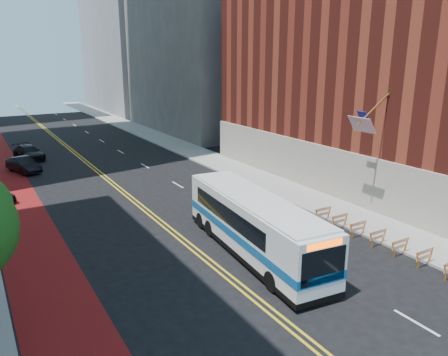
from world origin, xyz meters
name	(u,v)px	position (x,y,z in m)	size (l,w,h in m)	color
ground	(298,333)	(0.00, 0.00, 0.00)	(160.00, 160.00, 0.00)	black
sidewalk_right	(206,157)	(12.00, 30.00, 0.07)	(4.00, 140.00, 0.15)	gray
bus_lane_paint	(7,184)	(-8.10, 30.00, 0.00)	(3.60, 140.00, 0.01)	maroon
center_line_inner	(97,172)	(-0.18, 30.00, 0.00)	(0.14, 140.00, 0.01)	gold
center_line_outer	(100,172)	(0.18, 30.00, 0.00)	(0.14, 140.00, 0.01)	gold
lane_dashes	(121,152)	(4.80, 38.00, 0.01)	(0.14, 98.20, 0.01)	silver
brick_building	(417,56)	(21.93, 12.00, 10.96)	(18.73, 36.00, 22.00)	maroon
construction_barriers	(389,240)	(9.60, 3.42, 0.68)	(1.42, 10.91, 1.00)	orange
transit_bus	(253,224)	(2.69, 7.19, 1.78)	(3.89, 12.60, 3.41)	silver
car_b	(23,165)	(-6.25, 33.61, 0.74)	(1.57, 4.50, 1.48)	black
car_c	(29,153)	(-5.04, 39.29, 0.75)	(2.11, 5.20, 1.51)	black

